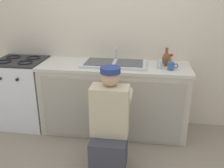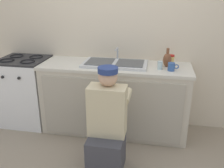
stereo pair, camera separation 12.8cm
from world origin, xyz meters
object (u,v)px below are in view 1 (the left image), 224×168
at_px(coffee_mug, 171,66).
at_px(condiment_jar, 170,59).
at_px(sink_double_basin, 114,63).
at_px(water_glass, 160,65).
at_px(plumber_person, 110,129).
at_px(stove_range, 24,92).
at_px(vase_decorative, 166,59).

xyz_separation_m(coffee_mug, condiment_jar, (0.00, 0.24, 0.02)).
distance_m(sink_double_basin, water_glass, 0.56).
relative_size(coffee_mug, condiment_jar, 0.98).
distance_m(plumber_person, coffee_mug, 1.05).
xyz_separation_m(sink_double_basin, stove_range, (-1.27, -0.00, -0.47)).
xyz_separation_m(coffee_mug, water_glass, (-0.13, 0.03, 0.00)).
distance_m(plumber_person, condiment_jar, 1.23).
bearing_deg(sink_double_basin, plumber_person, -85.70).
height_order(plumber_person, coffee_mug, plumber_person).
distance_m(sink_double_basin, condiment_jar, 0.70).
bearing_deg(water_glass, stove_range, 177.39).
distance_m(coffee_mug, condiment_jar, 0.24).
bearing_deg(condiment_jar, plumber_person, -124.67).
height_order(stove_range, coffee_mug, coffee_mug).
height_order(condiment_jar, water_glass, condiment_jar).
bearing_deg(coffee_mug, vase_decorative, 108.35).
xyz_separation_m(stove_range, condiment_jar, (1.96, 0.13, 0.51)).
relative_size(condiment_jar, vase_decorative, 0.56).
bearing_deg(coffee_mug, sink_double_basin, 170.33).
relative_size(plumber_person, vase_decorative, 4.80).
height_order(condiment_jar, vase_decorative, vase_decorative).
bearing_deg(plumber_person, sink_double_basin, 94.30).
relative_size(water_glass, vase_decorative, 0.43).
relative_size(condiment_jar, water_glass, 1.28).
relative_size(coffee_mug, vase_decorative, 0.55).
distance_m(plumber_person, vase_decorative, 1.14).
bearing_deg(stove_range, condiment_jar, 3.76).
height_order(coffee_mug, vase_decorative, vase_decorative).
distance_m(coffee_mug, water_glass, 0.14).
height_order(stove_range, condiment_jar, condiment_jar).
bearing_deg(vase_decorative, condiment_jar, 59.56).
height_order(plumber_person, water_glass, plumber_person).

